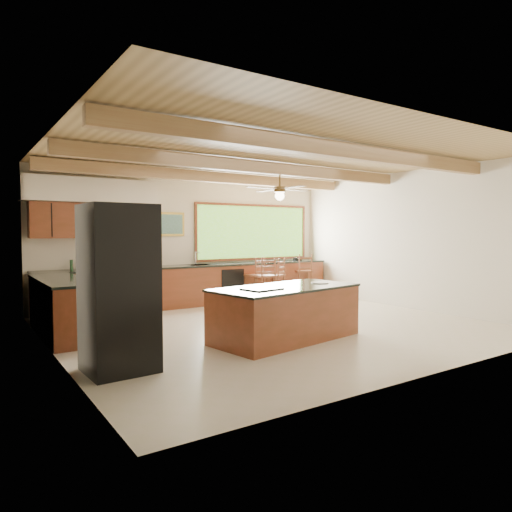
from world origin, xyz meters
TOP-DOWN VIEW (x-y plane):
  - ground at (0.00, 0.00)m, footprint 7.20×7.20m
  - room_shell at (-0.17, 0.65)m, footprint 7.27×6.54m
  - counter_run at (-0.82, 2.52)m, footprint 7.12×3.10m
  - island at (-0.42, -0.89)m, footprint 2.52×1.48m
  - refrigerator at (-3.06, -1.08)m, footprint 0.81×0.79m
  - bar_stool_a at (1.22, 2.39)m, footprint 0.47×0.47m
  - bar_stool_b at (1.21, 1.92)m, footprint 0.48×0.48m
  - bar_stool_c at (1.76, 2.30)m, footprint 0.50×0.50m
  - bar_stool_d at (2.71, 2.39)m, footprint 0.53×0.53m

SIDE VIEW (x-z plane):
  - ground at x=0.00m, z-range 0.00..0.00m
  - island at x=-0.42m, z-range -0.01..0.84m
  - counter_run at x=-0.82m, z-range -0.15..1.07m
  - bar_stool_c at x=1.76m, z-range 0.10..1.14m
  - bar_stool_a at x=1.22m, z-range 0.10..1.18m
  - bar_stool_b at x=1.21m, z-range 0.10..1.22m
  - bar_stool_d at x=2.71m, z-range 0.10..1.23m
  - refrigerator at x=-3.06m, z-range 0.00..2.00m
  - room_shell at x=-0.17m, z-range 0.70..3.72m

